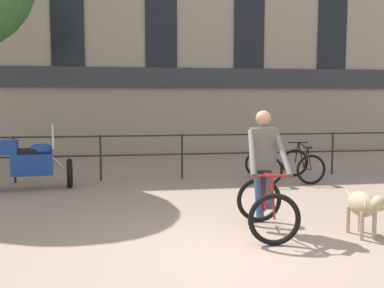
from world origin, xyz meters
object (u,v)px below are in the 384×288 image
at_px(parked_motorcycle, 31,163).
at_px(parked_bicycle_mid_left, 303,165).
at_px(parked_bicycle_near_lamp, 263,166).
at_px(cyclist_with_bike, 265,177).
at_px(dog, 364,205).

relative_size(parked_motorcycle, parked_bicycle_mid_left, 1.45).
bearing_deg(parked_bicycle_mid_left, parked_bicycle_near_lamp, 2.83).
height_order(cyclist_with_bike, parked_bicycle_near_lamp, cyclist_with_bike).
bearing_deg(parked_motorcycle, cyclist_with_bike, -139.19).
height_order(cyclist_with_bike, parked_motorcycle, cyclist_with_bike).
bearing_deg(parked_bicycle_mid_left, parked_motorcycle, 4.55).
distance_m(dog, parked_motorcycle, 6.46).
bearing_deg(cyclist_with_bike, parked_bicycle_mid_left, 67.22).
height_order(dog, parked_bicycle_mid_left, parked_bicycle_mid_left).
bearing_deg(parked_motorcycle, dog, -135.35).
distance_m(parked_motorcycle, parked_bicycle_near_lamp, 5.00).
bearing_deg(parked_bicycle_near_lamp, parked_motorcycle, 8.62).
height_order(dog, parked_motorcycle, parked_motorcycle).
xyz_separation_m(dog, parked_motorcycle, (-5.06, 4.00, 0.12)).
bearing_deg(cyclist_with_bike, parked_motorcycle, 144.94).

